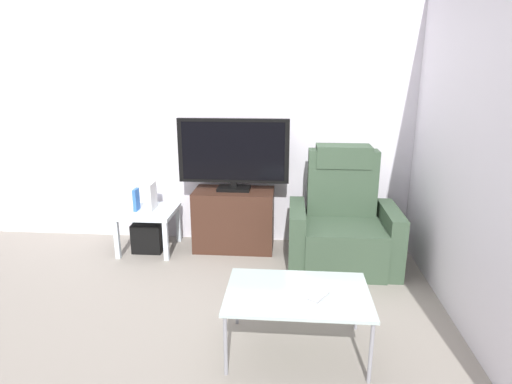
% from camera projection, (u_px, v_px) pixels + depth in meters
% --- Properties ---
extents(ground_plane, '(6.40, 6.40, 0.00)m').
position_uv_depth(ground_plane, '(210.00, 288.00, 3.59)').
color(ground_plane, gray).
extents(wall_back, '(6.40, 0.06, 2.60)m').
position_uv_depth(wall_back, '(226.00, 117.00, 4.32)').
color(wall_back, silver).
rests_on(wall_back, ground).
extents(wall_side, '(0.06, 4.48, 2.60)m').
position_uv_depth(wall_side, '(463.00, 136.00, 3.09)').
color(wall_side, silver).
rests_on(wall_side, ground).
extents(tv_stand, '(0.79, 0.42, 0.61)m').
position_uv_depth(tv_stand, '(234.00, 219.00, 4.33)').
color(tv_stand, '#3D2319').
rests_on(tv_stand, ground).
extents(television, '(1.08, 0.20, 0.70)m').
position_uv_depth(television, '(233.00, 153.00, 4.16)').
color(television, black).
rests_on(television, tv_stand).
extents(recliner_armchair, '(0.98, 0.78, 1.08)m').
position_uv_depth(recliner_armchair, '(342.00, 225.00, 3.97)').
color(recliner_armchair, '#384C38').
rests_on(recliner_armchair, ground).
extents(side_table, '(0.54, 0.54, 0.42)m').
position_uv_depth(side_table, '(148.00, 216.00, 4.27)').
color(side_table, silver).
rests_on(side_table, ground).
extents(subwoofer_box, '(0.29, 0.29, 0.29)m').
position_uv_depth(subwoofer_box, '(150.00, 236.00, 4.33)').
color(subwoofer_box, black).
rests_on(subwoofer_box, ground).
extents(book_upright, '(0.03, 0.11, 0.22)m').
position_uv_depth(book_upright, '(136.00, 200.00, 4.21)').
color(book_upright, '#3366B2').
rests_on(book_upright, side_table).
extents(game_console, '(0.07, 0.20, 0.27)m').
position_uv_depth(game_console, '(151.00, 196.00, 4.22)').
color(game_console, white).
rests_on(game_console, side_table).
extents(coffee_table, '(0.90, 0.60, 0.42)m').
position_uv_depth(coffee_table, '(298.00, 296.00, 2.70)').
color(coffee_table, '#B2C6C1').
rests_on(coffee_table, ground).
extents(cell_phone, '(0.14, 0.16, 0.01)m').
position_uv_depth(cell_phone, '(319.00, 296.00, 2.63)').
color(cell_phone, '#B7B7BC').
rests_on(cell_phone, coffee_table).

